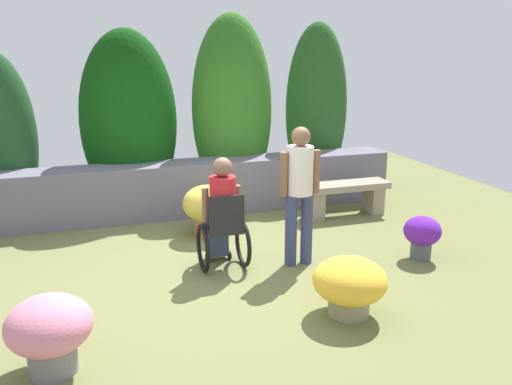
{
  "coord_description": "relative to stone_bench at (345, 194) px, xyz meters",
  "views": [
    {
      "loc": [
        -1.34,
        -5.7,
        2.52
      ],
      "look_at": [
        0.54,
        0.07,
        0.85
      ],
      "focal_mm": 37.48,
      "sensor_mm": 36.0,
      "label": 1
    }
  ],
  "objects": [
    {
      "name": "flower_pot_small_foreground",
      "position": [
        -4.1,
        -2.97,
        0.04
      ],
      "size": [
        0.67,
        0.67,
        0.64
      ],
      "color": "slate",
      "rests_on": "ground"
    },
    {
      "name": "stone_bench",
      "position": [
        0.0,
        0.0,
        0.0
      ],
      "size": [
        1.36,
        0.4,
        0.51
      ],
      "rotation": [
        0.0,
        0.0,
        -0.02
      ],
      "color": "gray",
      "rests_on": "ground"
    },
    {
      "name": "flower_pot_terracotta_by_wall",
      "position": [
        -2.2,
        -0.22,
        0.07
      ],
      "size": [
        0.66,
        0.66,
        0.7
      ],
      "color": "#B46A3C",
      "rests_on": "ground"
    },
    {
      "name": "hedge_backdrop",
      "position": [
        -2.14,
        1.44,
        1.09
      ],
      "size": [
        6.14,
        1.06,
        3.03
      ],
      "color": "#1E4622",
      "rests_on": "ground"
    },
    {
      "name": "flower_pot_red_accent",
      "position": [
        -1.41,
        -2.84,
        -0.02
      ],
      "size": [
        0.72,
        0.72,
        0.57
      ],
      "color": "gray",
      "rests_on": "ground"
    },
    {
      "name": "person_standing_companion",
      "position": [
        -1.4,
        -1.53,
        0.62
      ],
      "size": [
        0.49,
        0.3,
        1.65
      ],
      "rotation": [
        0.0,
        0.0,
        0.3
      ],
      "color": "navy",
      "rests_on": "ground"
    },
    {
      "name": "ground_plane",
      "position": [
        -2.38,
        -1.33,
        -0.33
      ],
      "size": [
        11.57,
        11.57,
        0.0
      ],
      "primitive_type": "plane",
      "color": "olive"
    },
    {
      "name": "flower_pot_purple_near",
      "position": [
        0.09,
        -1.85,
        -0.02
      ],
      "size": [
        0.45,
        0.45,
        0.54
      ],
      "color": "#4A565B",
      "rests_on": "ground"
    },
    {
      "name": "stone_retaining_wall",
      "position": [
        -2.38,
        0.83,
        0.08
      ],
      "size": [
        6.84,
        0.58,
        0.82
      ],
      "primitive_type": "cube",
      "color": "slate",
      "rests_on": "ground"
    },
    {
      "name": "person_in_wheelchair",
      "position": [
        -2.28,
        -1.35,
        0.29
      ],
      "size": [
        0.53,
        0.66,
        1.33
      ],
      "rotation": [
        0.0,
        0.0,
        -0.07
      ],
      "color": "black",
      "rests_on": "ground"
    }
  ]
}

